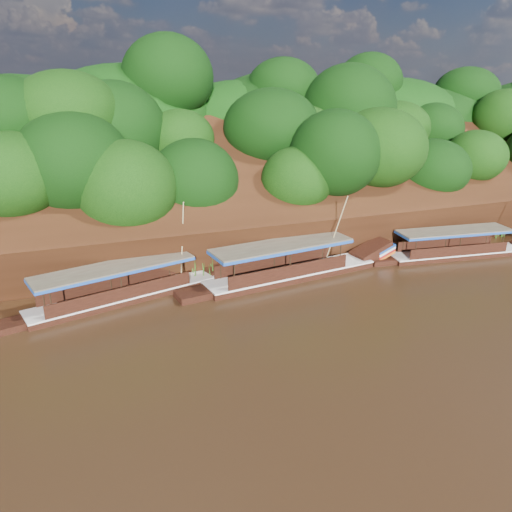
{
  "coord_description": "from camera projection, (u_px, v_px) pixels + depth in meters",
  "views": [
    {
      "loc": [
        -13.61,
        -22.48,
        13.32
      ],
      "look_at": [
        -2.77,
        7.0,
        2.07
      ],
      "focal_mm": 35.0,
      "sensor_mm": 36.0,
      "label": 1
    }
  ],
  "objects": [
    {
      "name": "boat_1",
      "position": [
        301.0,
        268.0,
        35.41
      ],
      "size": [
        15.32,
        4.23,
        6.28
      ],
      "rotation": [
        0.0,
        0.0,
        0.14
      ],
      "color": "black",
      "rests_on": "ground"
    },
    {
      "name": "ground",
      "position": [
        343.0,
        323.0,
        28.78
      ],
      "size": [
        160.0,
        160.0,
        0.0
      ],
      "primitive_type": "plane",
      "color": "black",
      "rests_on": "ground"
    },
    {
      "name": "riverbank",
      "position": [
        227.0,
        203.0,
        48.22
      ],
      "size": [
        120.0,
        30.06,
        19.4
      ],
      "color": "black",
      "rests_on": "ground"
    },
    {
      "name": "boat_0",
      "position": [
        468.0,
        249.0,
        39.48
      ],
      "size": [
        13.79,
        3.7,
        5.48
      ],
      "rotation": [
        0.0,
        0.0,
        -0.12
      ],
      "color": "black",
      "rests_on": "ground"
    },
    {
      "name": "reeds",
      "position": [
        242.0,
        261.0,
        35.98
      ],
      "size": [
        51.75,
        2.37,
        1.96
      ],
      "color": "#275715",
      "rests_on": "ground"
    },
    {
      "name": "boat_2",
      "position": [
        140.0,
        288.0,
        32.19
      ],
      "size": [
        14.99,
        5.83,
        6.03
      ],
      "rotation": [
        0.0,
        0.0,
        0.27
      ],
      "color": "black",
      "rests_on": "ground"
    }
  ]
}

